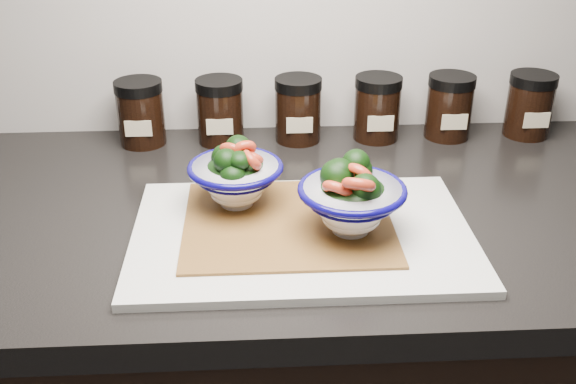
{
  "coord_description": "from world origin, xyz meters",
  "views": [
    {
      "loc": [
        -0.07,
        0.59,
        1.37
      ],
      "look_at": [
        -0.03,
        1.37,
        0.96
      ],
      "focal_mm": 42.0,
      "sensor_mm": 36.0,
      "label": 1
    }
  ],
  "objects": [
    {
      "name": "spice_jar_c",
      "position": [
        0.01,
        1.69,
        0.96
      ],
      "size": [
        0.08,
        0.08,
        0.11
      ],
      "color": "black",
      "rests_on": "countertop"
    },
    {
      "name": "bowl_right",
      "position": [
        0.06,
        1.35,
        0.96
      ],
      "size": [
        0.14,
        0.14,
        0.1
      ],
      "rotation": [
        0.0,
        0.0,
        -0.1
      ],
      "color": "white",
      "rests_on": "bamboo_mat"
    },
    {
      "name": "spice_jar_f",
      "position": [
        0.42,
        1.69,
        0.96
      ],
      "size": [
        0.08,
        0.08,
        0.11
      ],
      "color": "black",
      "rests_on": "countertop"
    },
    {
      "name": "bowl_left",
      "position": [
        -0.1,
        1.43,
        0.96
      ],
      "size": [
        0.13,
        0.13,
        0.1
      ],
      "rotation": [
        0.0,
        0.0,
        -0.08
      ],
      "color": "white",
      "rests_on": "bamboo_mat"
    },
    {
      "name": "spice_jar_a",
      "position": [
        -0.26,
        1.69,
        0.96
      ],
      "size": [
        0.08,
        0.08,
        0.11
      ],
      "color": "black",
      "rests_on": "countertop"
    },
    {
      "name": "cutting_board",
      "position": [
        -0.01,
        1.35,
        0.91
      ],
      "size": [
        0.45,
        0.3,
        0.01
      ],
      "primitive_type": "cube",
      "color": "silver",
      "rests_on": "countertop"
    },
    {
      "name": "bamboo_mat",
      "position": [
        -0.03,
        1.37,
        0.91
      ],
      "size": [
        0.28,
        0.24,
        0.0
      ],
      "primitive_type": "cube",
      "color": "olive",
      "rests_on": "cutting_board"
    },
    {
      "name": "spice_jar_d",
      "position": [
        0.15,
        1.69,
        0.96
      ],
      "size": [
        0.08,
        0.08,
        0.11
      ],
      "color": "black",
      "rests_on": "countertop"
    },
    {
      "name": "spice_jar_b",
      "position": [
        -0.13,
        1.69,
        0.96
      ],
      "size": [
        0.08,
        0.08,
        0.11
      ],
      "color": "black",
      "rests_on": "countertop"
    },
    {
      "name": "countertop",
      "position": [
        0.0,
        1.45,
        0.88
      ],
      "size": [
        3.5,
        0.6,
        0.04
      ],
      "primitive_type": "cube",
      "color": "black",
      "rests_on": "cabinet"
    },
    {
      "name": "spice_jar_e",
      "position": [
        0.28,
        1.69,
        0.96
      ],
      "size": [
        0.08,
        0.08,
        0.11
      ],
      "color": "black",
      "rests_on": "countertop"
    }
  ]
}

